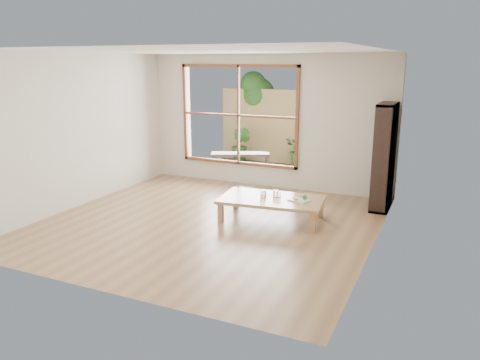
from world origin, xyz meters
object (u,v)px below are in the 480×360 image
Objects in this scene: low_table at (272,201)px; food_tray at (300,199)px; bookshelf at (384,157)px; garden_bench at (240,155)px.

low_table is 4.89× the size of food_tray.
food_tray is (-1.05, -1.32, -0.52)m from bookshelf.
low_table is 1.26× the size of garden_bench.
bookshelf reaches higher than garden_bench.
food_tray is at bearing -128.38° from bookshelf.
food_tray is (0.45, 0.04, 0.06)m from low_table.
bookshelf is at bearing -48.17° from garden_bench.
bookshelf is 5.15× the size of food_tray.
food_tray is 0.26× the size of garden_bench.
garden_bench is (-3.32, 1.44, -0.52)m from bookshelf.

